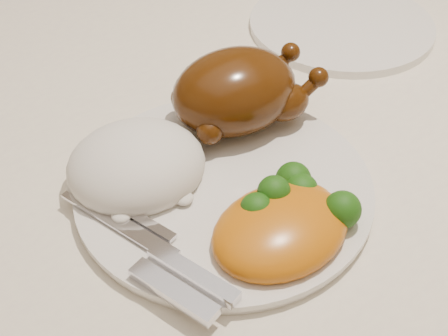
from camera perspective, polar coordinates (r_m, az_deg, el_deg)
dining_table at (r=0.77m, az=-2.91°, el=0.09°), size 1.60×0.90×0.76m
tablecloth at (r=0.72m, az=-3.11°, el=4.42°), size 1.73×1.03×0.18m
dinner_plate at (r=0.58m, az=0.00°, el=-1.89°), size 0.29×0.29×0.01m
side_plate at (r=0.84m, az=10.67°, el=12.76°), size 0.25×0.25×0.01m
roast_chicken at (r=0.62m, az=1.31°, el=7.08°), size 0.17×0.12×0.08m
rice_mound at (r=0.58m, az=-8.00°, el=0.20°), size 0.15×0.14×0.07m
mac_and_cheese at (r=0.53m, az=5.58°, el=-4.81°), size 0.13×0.11×0.05m
cutlery at (r=0.51m, az=-5.49°, el=-8.43°), size 0.07×0.19×0.01m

